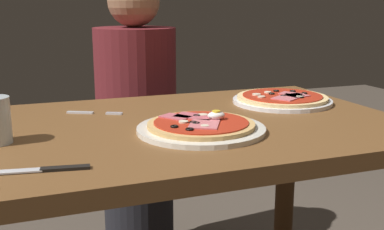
{
  "coord_description": "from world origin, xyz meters",
  "views": [
    {
      "loc": [
        -0.4,
        -1.13,
        1.07
      ],
      "look_at": [
        0.01,
        -0.05,
        0.8
      ],
      "focal_mm": 44.61,
      "sensor_mm": 36.0,
      "label": 1
    }
  ],
  "objects_px": {
    "fork": "(90,113)",
    "diner_person": "(137,132)",
    "pizza_across_left": "(282,99)",
    "knife": "(44,170)",
    "dining_table": "(183,170)",
    "pizza_foreground": "(201,127)"
  },
  "relations": [
    {
      "from": "fork",
      "to": "knife",
      "type": "xyz_separation_m",
      "value": [
        -0.15,
        -0.44,
        0.0
      ]
    },
    {
      "from": "knife",
      "to": "diner_person",
      "type": "distance_m",
      "value": 1.05
    },
    {
      "from": "dining_table",
      "to": "diner_person",
      "type": "distance_m",
      "value": 0.7
    },
    {
      "from": "pizza_foreground",
      "to": "knife",
      "type": "height_order",
      "value": "pizza_foreground"
    },
    {
      "from": "pizza_across_left",
      "to": "fork",
      "type": "bearing_deg",
      "value": 174.19
    },
    {
      "from": "knife",
      "to": "diner_person",
      "type": "xyz_separation_m",
      "value": [
        0.41,
        0.95,
        -0.21
      ]
    },
    {
      "from": "dining_table",
      "to": "pizza_across_left",
      "type": "bearing_deg",
      "value": 18.61
    },
    {
      "from": "dining_table",
      "to": "fork",
      "type": "relative_size",
      "value": 7.83
    },
    {
      "from": "dining_table",
      "to": "pizza_across_left",
      "type": "relative_size",
      "value": 3.79
    },
    {
      "from": "pizza_across_left",
      "to": "knife",
      "type": "height_order",
      "value": "pizza_across_left"
    },
    {
      "from": "pizza_foreground",
      "to": "diner_person",
      "type": "xyz_separation_m",
      "value": [
        0.03,
        0.79,
        -0.22
      ]
    },
    {
      "from": "dining_table",
      "to": "fork",
      "type": "xyz_separation_m",
      "value": [
        -0.21,
        0.18,
        0.13
      ]
    },
    {
      "from": "pizza_foreground",
      "to": "diner_person",
      "type": "height_order",
      "value": "diner_person"
    },
    {
      "from": "pizza_foreground",
      "to": "knife",
      "type": "relative_size",
      "value": 1.59
    },
    {
      "from": "dining_table",
      "to": "knife",
      "type": "height_order",
      "value": "knife"
    },
    {
      "from": "dining_table",
      "to": "pizza_foreground",
      "type": "distance_m",
      "value": 0.18
    },
    {
      "from": "diner_person",
      "to": "dining_table",
      "type": "bearing_deg",
      "value": 86.29
    },
    {
      "from": "dining_table",
      "to": "diner_person",
      "type": "relative_size",
      "value": 0.98
    },
    {
      "from": "pizza_across_left",
      "to": "diner_person",
      "type": "bearing_deg",
      "value": 119.84
    },
    {
      "from": "fork",
      "to": "diner_person",
      "type": "bearing_deg",
      "value": 63.26
    },
    {
      "from": "pizza_across_left",
      "to": "knife",
      "type": "relative_size",
      "value": 1.56
    },
    {
      "from": "diner_person",
      "to": "pizza_foreground",
      "type": "bearing_deg",
      "value": 87.56
    }
  ]
}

